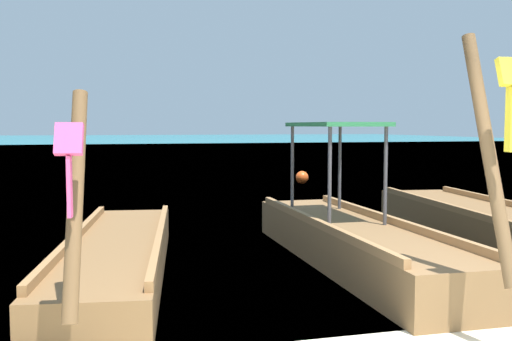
{
  "coord_description": "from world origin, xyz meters",
  "views": [
    {
      "loc": [
        -1.81,
        -3.3,
        1.89
      ],
      "look_at": [
        0.0,
        3.47,
        1.36
      ],
      "focal_mm": 41.2,
      "sensor_mm": 36.0,
      "label": 1
    }
  ],
  "objects_px": {
    "longtail_boat_yellow_ribbon": "(353,239)",
    "longtail_boat_orange_ribbon": "(503,230)",
    "longtail_boat_pink_ribbon": "(118,257)",
    "mooring_buoy_near": "(302,177)"
  },
  "relations": [
    {
      "from": "longtail_boat_yellow_ribbon",
      "to": "mooring_buoy_near",
      "type": "relative_size",
      "value": 14.38
    },
    {
      "from": "longtail_boat_orange_ribbon",
      "to": "mooring_buoy_near",
      "type": "bearing_deg",
      "value": 88.15
    },
    {
      "from": "longtail_boat_pink_ribbon",
      "to": "longtail_boat_orange_ribbon",
      "type": "bearing_deg",
      "value": 2.45
    },
    {
      "from": "longtail_boat_yellow_ribbon",
      "to": "longtail_boat_orange_ribbon",
      "type": "relative_size",
      "value": 0.81
    },
    {
      "from": "longtail_boat_orange_ribbon",
      "to": "mooring_buoy_near",
      "type": "height_order",
      "value": "longtail_boat_orange_ribbon"
    },
    {
      "from": "longtail_boat_pink_ribbon",
      "to": "longtail_boat_orange_ribbon",
      "type": "height_order",
      "value": "longtail_boat_orange_ribbon"
    },
    {
      "from": "mooring_buoy_near",
      "to": "longtail_boat_pink_ribbon",
      "type": "bearing_deg",
      "value": -120.3
    },
    {
      "from": "longtail_boat_pink_ribbon",
      "to": "longtail_boat_orange_ribbon",
      "type": "relative_size",
      "value": 0.8
    },
    {
      "from": "longtail_boat_yellow_ribbon",
      "to": "mooring_buoy_near",
      "type": "distance_m",
      "value": 11.2
    },
    {
      "from": "longtail_boat_orange_ribbon",
      "to": "mooring_buoy_near",
      "type": "relative_size",
      "value": 17.76
    }
  ]
}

